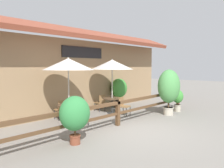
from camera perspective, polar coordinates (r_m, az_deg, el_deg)
name	(u,v)px	position (r m, az deg, el deg)	size (l,w,h in m)	color
ground_plane	(140,131)	(8.07, 7.25, -12.03)	(60.00, 60.00, 0.00)	gray
building_facade	(70,69)	(10.65, -10.94, 3.76)	(14.28, 1.49, 4.23)	#997A56
patio_railing	(118,108)	(8.54, 1.52, -6.27)	(10.40, 0.14, 0.95)	brown
patio_umbrella_near	(68,64)	(9.00, -11.34, 5.09)	(2.06, 2.06, 2.67)	#B7B2A8
dining_table_near	(69,108)	(9.16, -11.17, -6.18)	(0.93, 0.93, 0.76)	#4C3826
chair_near_streetside	(80,113)	(8.69, -8.32, -7.55)	(0.44, 0.44, 0.86)	olive
chair_near_wallside	(61,109)	(9.76, -13.13, -6.29)	(0.46, 0.46, 0.86)	olive
patio_umbrella_middle	(112,65)	(10.70, 0.03, 5.08)	(2.06, 2.06, 2.67)	#B7B2A8
dining_table_middle	(112,101)	(10.83, 0.03, -4.43)	(0.93, 0.93, 0.76)	#4C3826
chair_middle_streetside	(123,105)	(10.34, 3.02, -5.56)	(0.49, 0.49, 0.86)	olive
chair_middle_wallside	(101,102)	(11.34, -2.98, -4.67)	(0.44, 0.44, 0.86)	olive
potted_plant_broad_leaf	(178,98)	(11.70, 16.79, -3.51)	(0.61, 0.55, 1.12)	#B7AD99
potted_plant_small_flowering	(75,114)	(6.57, -9.70, -7.79)	(0.94, 0.84, 1.44)	brown
potted_plant_tall_tropical	(169,87)	(10.68, 14.63, -0.86)	(1.12, 1.01, 2.17)	#B7AD99
potted_plant_corner_fern	(119,90)	(12.32, 1.83, -1.45)	(0.98, 0.88, 1.63)	#564C47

